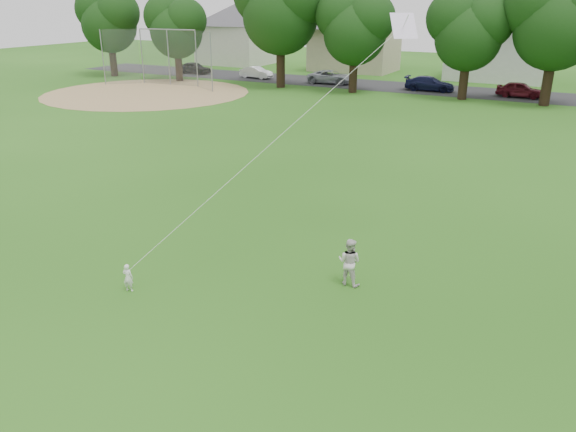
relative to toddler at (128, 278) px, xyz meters
The scene contains 10 objects.
ground 2.00m from the toddler, ahead, with size 160.00×160.00×0.00m, color #215112.
street 42.19m from the toddler, 87.36° to the left, with size 90.00×7.00×0.01m, color #2D2D30.
dirt_infield 37.03m from the toddler, 130.52° to the left, with size 18.00×18.00×0.02m, color #9E7F51.
toddler is the anchor object (origin of this frame).
older_boy 6.35m from the toddler, 31.85° to the left, with size 0.69×0.54×1.43m, color silver.
kite 5.58m from the toddler, 52.47° to the left, with size 3.26×4.03×10.94m.
baseball_backstop 41.32m from the toddler, 127.97° to the left, with size 11.66×3.10×5.12m.
tree_row 37.50m from the toddler, 84.42° to the left, with size 84.18×8.51×11.30m.
parked_cars 41.17m from the toddler, 92.06° to the left, with size 54.65×2.62×1.29m.
house_row 52.45m from the toddler, 86.19° to the left, with size 75.79×14.14×10.63m.
Camera 1 is at (8.76, -10.54, 7.82)m, focal length 35.00 mm.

